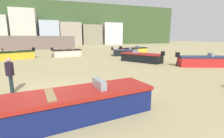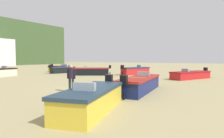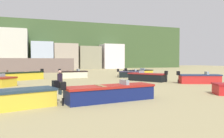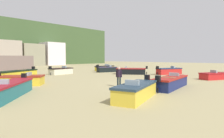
# 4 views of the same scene
# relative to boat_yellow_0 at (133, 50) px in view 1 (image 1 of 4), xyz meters

# --- Properties ---
(ground_plane) EXTENTS (160.00, 160.00, 0.00)m
(ground_plane) POSITION_rel_boat_yellow_0_xyz_m (-11.80, -16.09, -0.44)
(ground_plane) COLOR tan
(headland_hill) EXTENTS (90.00, 32.00, 14.13)m
(headland_hill) POSITION_rel_boat_yellow_0_xyz_m (-11.80, 49.91, 6.62)
(headland_hill) COLOR #3B532D
(headland_hill) RESTS_ON ground
(harbor_pier) EXTENTS (14.44, 2.40, 2.79)m
(harbor_pier) POSITION_rel_boat_yellow_0_xyz_m (-15.21, 13.91, 0.95)
(harbor_pier) COLOR #715F58
(harbor_pier) RESTS_ON ground
(townhouse_far_left) EXTENTS (4.42, 5.27, 8.43)m
(townhouse_far_left) POSITION_rel_boat_yellow_0_xyz_m (-26.59, 30.54, 3.78)
(townhouse_far_left) COLOR beige
(townhouse_far_left) RESTS_ON ground
(townhouse_left) EXTENTS (6.53, 6.16, 10.51)m
(townhouse_left) POSITION_rel_boat_yellow_0_xyz_m (-20.53, 30.99, 4.81)
(townhouse_left) COLOR beige
(townhouse_left) RESTS_ON ground
(townhouse_centre_left) EXTENTS (5.57, 5.71, 7.40)m
(townhouse_centre_left) POSITION_rel_boat_yellow_0_xyz_m (-13.65, 30.76, 3.26)
(townhouse_centre_left) COLOR #ABBACE
(townhouse_centre_left) RESTS_ON ground
(townhouse_centre) EXTENTS (6.38, 6.44, 7.06)m
(townhouse_centre) POSITION_rel_boat_yellow_0_xyz_m (-7.46, 31.13, 3.09)
(townhouse_centre) COLOR #A69886
(townhouse_centre) RESTS_ON ground
(townhouse_centre_right) EXTENTS (6.16, 6.27, 6.47)m
(townhouse_centre_right) POSITION_rel_boat_yellow_0_xyz_m (-0.70, 31.04, 2.79)
(townhouse_centre_right) COLOR gray
(townhouse_centre_right) RESTS_ON ground
(townhouse_far_right) EXTENTS (6.20, 6.98, 7.26)m
(townhouse_far_right) POSITION_rel_boat_yellow_0_xyz_m (6.31, 31.40, 3.19)
(townhouse_far_right) COLOR silver
(townhouse_far_right) RESTS_ON ground
(boat_yellow_0) EXTENTS (5.31, 2.99, 1.18)m
(boat_yellow_0) POSITION_rel_boat_yellow_0_xyz_m (0.00, 0.00, 0.00)
(boat_yellow_0) COLOR gold
(boat_yellow_0) RESTS_ON ground
(boat_black_1) EXTENTS (3.73, 2.18, 1.18)m
(boat_black_1) POSITION_rel_boat_yellow_0_xyz_m (-2.76, -3.26, 0.01)
(boat_black_1) COLOR black
(boat_black_1) RESTS_ON ground
(boat_yellow_4) EXTENTS (5.25, 3.74, 1.27)m
(boat_yellow_4) POSITION_rel_boat_yellow_0_xyz_m (-16.74, -2.79, 0.04)
(boat_yellow_4) COLOR gold
(boat_yellow_4) RESTS_ON ground
(boat_cream_6) EXTENTS (3.87, 1.90, 1.23)m
(boat_cream_6) POSITION_rel_boat_yellow_0_xyz_m (-10.35, -1.49, 0.03)
(boat_cream_6) COLOR beige
(boat_cream_6) RESTS_ON ground
(boat_black_7) EXTENTS (3.62, 4.38, 1.20)m
(boat_black_7) POSITION_rel_boat_yellow_0_xyz_m (-3.29, -8.79, 0.01)
(boat_black_7) COLOR black
(boat_black_7) RESTS_ON ground
(boat_red_8) EXTENTS (4.25, 2.53, 1.23)m
(boat_red_8) POSITION_rel_boat_yellow_0_xyz_m (0.31, -12.87, 0.03)
(boat_red_8) COLOR red
(boat_red_8) RESTS_ON ground
(boat_navy_10) EXTENTS (5.48, 2.13, 1.19)m
(boat_navy_10) POSITION_rel_boat_yellow_0_xyz_m (-11.05, -18.64, 0.01)
(boat_navy_10) COLOR navy
(boat_navy_10) RESTS_ON ground
(mooring_post_near_water) EXTENTS (0.22, 0.22, 1.00)m
(mooring_post_near_water) POSITION_rel_boat_yellow_0_xyz_m (-18.86, 2.65, 0.06)
(mooring_post_near_water) COLOR #4C3226
(mooring_post_near_water) RESTS_ON ground
(beach_walker_foreground) EXTENTS (0.43, 0.53, 1.62)m
(beach_walker_foreground) POSITION_rel_boat_yellow_0_xyz_m (-13.49, -15.37, 0.51)
(beach_walker_foreground) COLOR #1B272C
(beach_walker_foreground) RESTS_ON ground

